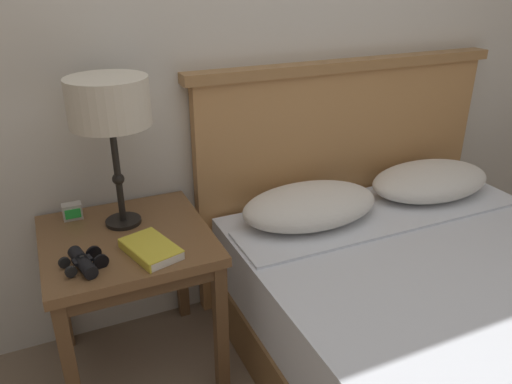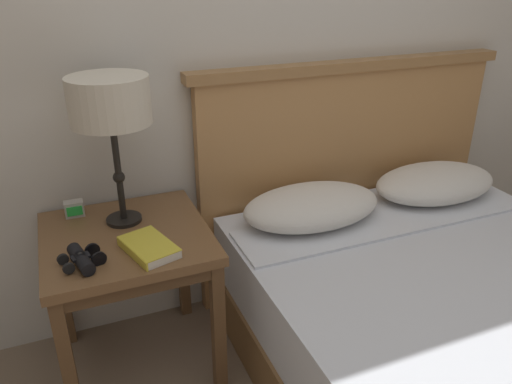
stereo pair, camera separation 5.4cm
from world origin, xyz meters
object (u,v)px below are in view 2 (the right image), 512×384
object	(u,v)px
table_lamp	(110,105)
alarm_clock	(74,209)
binoculars_pair	(81,259)
book_on_nightstand	(148,247)
nightstand	(128,253)
bed	(473,339)

from	to	relation	value
table_lamp	alarm_clock	xyz separation A→B (m)	(-0.17, 0.11, -0.41)
table_lamp	binoculars_pair	size ratio (longest dim) A/B	3.28
book_on_nightstand	alarm_clock	world-z (taller)	alarm_clock
nightstand	book_on_nightstand	size ratio (longest dim) A/B	2.50
book_on_nightstand	alarm_clock	size ratio (longest dim) A/B	3.46
bed	table_lamp	distance (m)	1.50
table_lamp	alarm_clock	size ratio (longest dim) A/B	7.72
nightstand	table_lamp	bearing A→B (deg)	83.29
table_lamp	binoculars_pair	xyz separation A→B (m)	(-0.17, -0.25, -0.42)
binoculars_pair	nightstand	bearing A→B (deg)	44.09
nightstand	alarm_clock	bearing A→B (deg)	126.22
table_lamp	bed	bearing A→B (deg)	-34.39
bed	book_on_nightstand	world-z (taller)	bed
nightstand	table_lamp	xyz separation A→B (m)	(0.01, 0.10, 0.53)
nightstand	table_lamp	world-z (taller)	table_lamp
nightstand	alarm_clock	size ratio (longest dim) A/B	8.66
bed	book_on_nightstand	distance (m)	1.18
nightstand	bed	distance (m)	1.27
alarm_clock	book_on_nightstand	bearing A→B (deg)	-60.32
nightstand	bed	bearing A→B (deg)	-30.31
bed	nightstand	bearing A→B (deg)	149.69
bed	alarm_clock	xyz separation A→B (m)	(-1.23, 0.84, 0.36)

